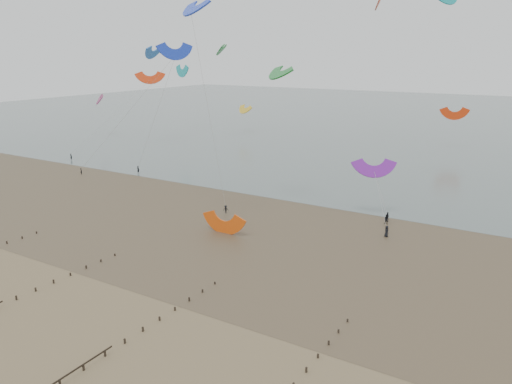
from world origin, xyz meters
The scene contains 6 objects.
ground centered at (0.00, 0.00, 0.00)m, with size 500.00×500.00×0.00m, color brown.
sea_and_shore centered at (-4.08, 34.40, 0.01)m, with size 500.00×665.00×0.03m.
kitesurfer_lead centered at (-58.96, 44.01, 0.80)m, with size 0.58×0.38×1.60m, color black.
kitesurfers centered at (24.66, 47.72, 0.90)m, with size 155.63×18.36×1.89m.
grounded_kite centered at (-5.83, 28.22, 0.00)m, with size 6.97×3.65×5.31m, color #E24E0E, non-canonical shape.
kites_airborne centered at (-12.54, 90.67, 21.29)m, with size 219.43×105.46×40.83m.
Camera 1 is at (38.74, -35.36, 28.72)m, focal length 35.00 mm.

